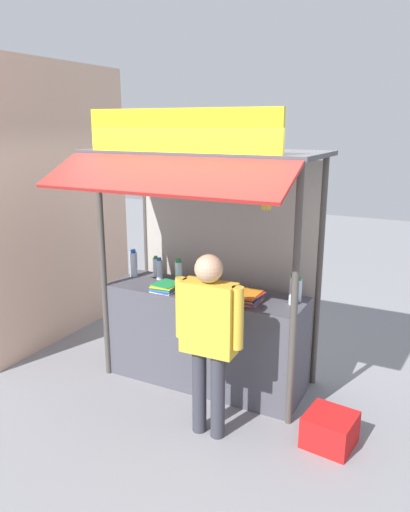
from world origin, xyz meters
name	(u,v)px	position (x,y,z in m)	size (l,w,h in m)	color
ground_plane	(205,381)	(0.00, 0.00, 0.00)	(20.00, 20.00, 0.00)	gray
stall_counter	(205,337)	(0.00, 0.00, 0.48)	(1.96, 0.61, 0.97)	#4C4C56
stall_structure	(211,224)	(0.00, 0.13, 1.60)	(2.16, 1.51, 2.65)	#4C4742
water_bottle_center	(294,290)	(0.87, 0.04, 1.10)	(0.08, 0.08, 0.29)	silver
water_bottle_back_left	(179,272)	(-0.33, 0.07, 1.09)	(0.07, 0.07, 0.26)	silver
water_bottle_left	(298,290)	(0.88, 0.15, 1.07)	(0.06, 0.06, 0.23)	silver
water_bottle_right	(159,269)	(-0.59, 0.11, 1.07)	(0.07, 0.07, 0.23)	silver
water_bottle_far_left	(134,264)	(-0.89, 0.08, 1.10)	(0.08, 0.08, 0.29)	silver
water_bottle_front_left	(156,267)	(-0.68, 0.19, 1.07)	(0.06, 0.06, 0.22)	silver
magazine_stack_far_right	(166,287)	(-0.35, -0.16, 1.00)	(0.25, 0.29, 0.07)	white
magazine_stack_rear_center	(247,297)	(0.47, -0.09, 1.01)	(0.28, 0.30, 0.09)	orange
banana_bunch_inner_right	(143,188)	(-0.40, -0.40, 1.98)	(0.10, 0.10, 0.26)	#332D23
banana_bunch_leftmost	(266,199)	(0.74, -0.40, 1.96)	(0.10, 0.11, 0.29)	#332D23
vendor_person	(209,330)	(0.42, -0.76, 0.94)	(0.59, 0.22, 1.56)	#383842
plastic_crate	(330,430)	(1.37, -0.44, 0.13)	(0.38, 0.38, 0.27)	red
neighbour_wall	(57,205)	(-2.11, 0.30, 1.61)	(0.20, 2.40, 3.21)	beige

